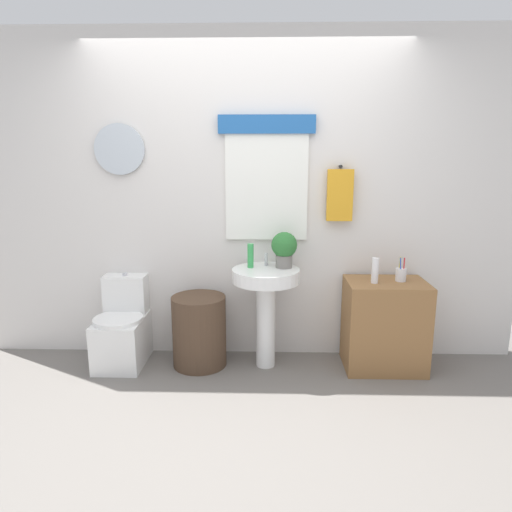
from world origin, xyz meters
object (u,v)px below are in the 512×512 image
Objects in this scene: pedestal_sink at (266,294)px; lotion_bottle at (375,270)px; toilet at (123,330)px; laundry_hamper at (199,331)px; toothbrush_cup at (401,274)px; potted_plant at (284,248)px; wooden_cabinet at (384,325)px; soap_bottle at (251,256)px.

lotion_bottle reaches higher than pedestal_sink.
toilet is 0.62m from laundry_hamper.
potted_plant is at bearing 177.43° from toothbrush_cup.
lotion_bottle reaches higher than toothbrush_cup.
pedestal_sink reaches higher than wooden_cabinet.
pedestal_sink is 4.08× the size of lotion_bottle.
toilet is at bearing 179.68° from toothbrush_cup.
soap_bottle is 0.97× the size of lotion_bottle.
pedestal_sink is at bearing 180.00° from wooden_cabinet.
toilet is 2.04m from lotion_bottle.
wooden_cabinet is 3.60× the size of lotion_bottle.
lotion_bottle is 1.05× the size of toothbrush_cup.
soap_bottle reaches higher than lotion_bottle.
pedestal_sink is at bearing -22.62° from soap_bottle.
laundry_hamper is 2.03× the size of potted_plant.
lotion_bottle reaches higher than laundry_hamper.
laundry_hamper is 1.63m from toothbrush_cup.
soap_bottle reaches higher than toilet.
soap_bottle is at bearing 0.99° from toilet.
wooden_cabinet reaches higher than laundry_hamper.
toothbrush_cup is (0.11, 0.02, 0.40)m from wooden_cabinet.
toilet is 3.66× the size of lotion_bottle.
lotion_bottle is at bearing -2.10° from toilet.
pedestal_sink is (0.53, 0.00, 0.31)m from laundry_hamper.
laundry_hamper is 3.01× the size of soap_bottle.
wooden_cabinet is (0.93, 0.00, -0.25)m from pedestal_sink.
pedestal_sink is 1.13× the size of wooden_cabinet.
pedestal_sink is 4.21× the size of soap_bottle.
laundry_hamper is at bearing 180.00° from wooden_cabinet.
wooden_cabinet is 3.78× the size of toothbrush_cup.
wooden_cabinet is at bearing -4.35° from potted_plant.
lotion_bottle is (1.97, -0.07, 0.53)m from toilet.
toothbrush_cup is (2.18, -0.01, 0.48)m from toilet.
lotion_bottle is at bearing -1.70° from laundry_hamper.
toilet is 1.46m from potted_plant.
laundry_hamper is 1.46m from wooden_cabinet.
toothbrush_cup is at bearing 10.60° from wooden_cabinet.
wooden_cabinet is 1.18m from soap_bottle.
pedestal_sink is 0.85m from lotion_bottle.
soap_bottle is at bearing 177.27° from wooden_cabinet.
toothbrush_cup reaches higher than pedestal_sink.
potted_plant is 1.50× the size of toothbrush_cup.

